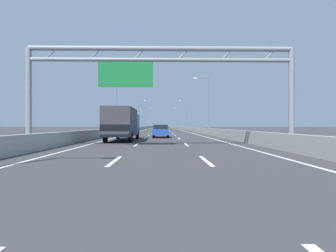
% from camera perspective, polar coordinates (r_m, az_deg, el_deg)
% --- Properties ---
extents(ground_plane, '(260.00, 260.00, 0.00)m').
position_cam_1_polar(ground_plane, '(98.16, -1.18, -0.64)').
color(ground_plane, '#38383A').
extents(lane_dash_left_1, '(0.16, 3.00, 0.01)m').
position_cam_1_polar(lane_dash_left_1, '(10.91, -11.17, -7.23)').
color(lane_dash_left_1, white).
rests_on(lane_dash_left_1, ground_plane).
extents(lane_dash_left_2, '(0.16, 3.00, 0.01)m').
position_cam_1_polar(lane_dash_left_2, '(19.79, -6.61, -3.90)').
color(lane_dash_left_2, white).
rests_on(lane_dash_left_2, ground_plane).
extents(lane_dash_left_3, '(0.16, 3.00, 0.01)m').
position_cam_1_polar(lane_dash_left_3, '(28.75, -4.90, -2.62)').
color(lane_dash_left_3, white).
rests_on(lane_dash_left_3, ground_plane).
extents(lane_dash_left_4, '(0.16, 3.00, 0.01)m').
position_cam_1_polar(lane_dash_left_4, '(37.73, -4.00, -1.96)').
color(lane_dash_left_4, white).
rests_on(lane_dash_left_4, ground_plane).
extents(lane_dash_left_5, '(0.16, 3.00, 0.01)m').
position_cam_1_polar(lane_dash_left_5, '(46.71, -3.45, -1.54)').
color(lane_dash_left_5, white).
rests_on(lane_dash_left_5, ground_plane).
extents(lane_dash_left_6, '(0.16, 3.00, 0.01)m').
position_cam_1_polar(lane_dash_left_6, '(55.70, -3.07, -1.27)').
color(lane_dash_left_6, white).
rests_on(lane_dash_left_6, ground_plane).
extents(lane_dash_left_7, '(0.16, 3.00, 0.01)m').
position_cam_1_polar(lane_dash_left_7, '(64.70, -2.80, -1.06)').
color(lane_dash_left_7, white).
rests_on(lane_dash_left_7, ground_plane).
extents(lane_dash_left_8, '(0.16, 3.00, 0.01)m').
position_cam_1_polar(lane_dash_left_8, '(73.69, -2.60, -0.91)').
color(lane_dash_left_8, white).
rests_on(lane_dash_left_8, ground_plane).
extents(lane_dash_left_9, '(0.16, 3.00, 0.01)m').
position_cam_1_polar(lane_dash_left_9, '(82.69, -2.44, -0.79)').
color(lane_dash_left_9, white).
rests_on(lane_dash_left_9, ground_plane).
extents(lane_dash_left_10, '(0.16, 3.00, 0.01)m').
position_cam_1_polar(lane_dash_left_10, '(91.68, -2.31, -0.70)').
color(lane_dash_left_10, white).
rests_on(lane_dash_left_10, ground_plane).
extents(lane_dash_left_11, '(0.16, 3.00, 0.01)m').
position_cam_1_polar(lane_dash_left_11, '(100.68, -2.20, -0.62)').
color(lane_dash_left_11, white).
rests_on(lane_dash_left_11, ground_plane).
extents(lane_dash_left_12, '(0.16, 3.00, 0.01)m').
position_cam_1_polar(lane_dash_left_12, '(109.68, -2.11, -0.55)').
color(lane_dash_left_12, white).
rests_on(lane_dash_left_12, ground_plane).
extents(lane_dash_left_13, '(0.16, 3.00, 0.01)m').
position_cam_1_polar(lane_dash_left_13, '(118.68, -2.04, -0.50)').
color(lane_dash_left_13, white).
rests_on(lane_dash_left_13, ground_plane).
extents(lane_dash_left_14, '(0.16, 3.00, 0.01)m').
position_cam_1_polar(lane_dash_left_14, '(127.68, -1.98, -0.45)').
color(lane_dash_left_14, white).
rests_on(lane_dash_left_14, ground_plane).
extents(lane_dash_left_15, '(0.16, 3.00, 0.01)m').
position_cam_1_polar(lane_dash_left_15, '(136.67, -1.92, -0.41)').
color(lane_dash_left_15, white).
rests_on(lane_dash_left_15, ground_plane).
extents(lane_dash_left_16, '(0.16, 3.00, 0.01)m').
position_cam_1_polar(lane_dash_left_16, '(145.67, -1.87, -0.37)').
color(lane_dash_left_16, white).
rests_on(lane_dash_left_16, ground_plane).
extents(lane_dash_left_17, '(0.16, 3.00, 0.01)m').
position_cam_1_polar(lane_dash_left_17, '(154.67, -1.83, -0.34)').
color(lane_dash_left_17, white).
rests_on(lane_dash_left_17, ground_plane).
extents(lane_dash_right_1, '(0.16, 3.00, 0.01)m').
position_cam_1_polar(lane_dash_right_1, '(10.88, 8.00, -7.25)').
color(lane_dash_right_1, white).
rests_on(lane_dash_right_1, ground_plane).
extents(lane_dash_right_2, '(0.16, 3.00, 0.01)m').
position_cam_1_polar(lane_dash_right_2, '(19.78, 3.85, -3.90)').
color(lane_dash_right_2, white).
rests_on(lane_dash_right_2, ground_plane).
extents(lane_dash_right_3, '(0.16, 3.00, 0.01)m').
position_cam_1_polar(lane_dash_right_3, '(28.74, 2.29, -2.63)').
color(lane_dash_right_3, white).
rests_on(lane_dash_right_3, ground_plane).
extents(lane_dash_right_4, '(0.16, 3.00, 0.01)m').
position_cam_1_polar(lane_dash_right_4, '(37.72, 1.47, -1.96)').
color(lane_dash_right_4, white).
rests_on(lane_dash_right_4, ground_plane).
extents(lane_dash_right_5, '(0.16, 3.00, 0.01)m').
position_cam_1_polar(lane_dash_right_5, '(46.71, 0.97, -1.54)').
color(lane_dash_right_5, white).
rests_on(lane_dash_right_5, ground_plane).
extents(lane_dash_right_6, '(0.16, 3.00, 0.01)m').
position_cam_1_polar(lane_dash_right_6, '(55.70, 0.63, -1.27)').
color(lane_dash_right_6, white).
rests_on(lane_dash_right_6, ground_plane).
extents(lane_dash_right_7, '(0.16, 3.00, 0.01)m').
position_cam_1_polar(lane_dash_right_7, '(64.69, 0.39, -1.06)').
color(lane_dash_right_7, white).
rests_on(lane_dash_right_7, ground_plane).
extents(lane_dash_right_8, '(0.16, 3.00, 0.01)m').
position_cam_1_polar(lane_dash_right_8, '(73.69, 0.20, -0.91)').
color(lane_dash_right_8, white).
rests_on(lane_dash_right_8, ground_plane).
extents(lane_dash_right_9, '(0.16, 3.00, 0.01)m').
position_cam_1_polar(lane_dash_right_9, '(82.68, 0.06, -0.79)').
color(lane_dash_right_9, white).
rests_on(lane_dash_right_9, ground_plane).
extents(lane_dash_right_10, '(0.16, 3.00, 0.01)m').
position_cam_1_polar(lane_dash_right_10, '(91.68, -0.06, -0.70)').
color(lane_dash_right_10, white).
rests_on(lane_dash_right_10, ground_plane).
extents(lane_dash_right_11, '(0.16, 3.00, 0.01)m').
position_cam_1_polar(lane_dash_right_11, '(100.68, -0.15, -0.62)').
color(lane_dash_right_11, white).
rests_on(lane_dash_right_11, ground_plane).
extents(lane_dash_right_12, '(0.16, 3.00, 0.01)m').
position_cam_1_polar(lane_dash_right_12, '(109.68, -0.23, -0.55)').
color(lane_dash_right_12, white).
rests_on(lane_dash_right_12, ground_plane).
extents(lane_dash_right_13, '(0.16, 3.00, 0.01)m').
position_cam_1_polar(lane_dash_right_13, '(118.67, -0.30, -0.50)').
color(lane_dash_right_13, white).
rests_on(lane_dash_right_13, ground_plane).
extents(lane_dash_right_14, '(0.16, 3.00, 0.01)m').
position_cam_1_polar(lane_dash_right_14, '(127.67, -0.36, -0.45)').
color(lane_dash_right_14, white).
rests_on(lane_dash_right_14, ground_plane).
extents(lane_dash_right_15, '(0.16, 3.00, 0.01)m').
position_cam_1_polar(lane_dash_right_15, '(136.67, -0.41, -0.41)').
color(lane_dash_right_15, white).
rests_on(lane_dash_right_15, ground_plane).
extents(lane_dash_right_16, '(0.16, 3.00, 0.01)m').
position_cam_1_polar(lane_dash_right_16, '(145.67, -0.46, -0.37)').
color(lane_dash_right_16, white).
rests_on(lane_dash_right_16, ground_plane).
extents(lane_dash_right_17, '(0.16, 3.00, 0.01)m').
position_cam_1_polar(lane_dash_right_17, '(154.67, -0.49, -0.34)').
color(lane_dash_right_17, white).
rests_on(lane_dash_right_17, ground_plane).
extents(edge_line_left, '(0.16, 176.00, 0.01)m').
position_cam_1_polar(edge_line_left, '(86.33, -4.67, -0.75)').
color(edge_line_left, white).
rests_on(edge_line_left, ground_plane).
extents(edge_line_right, '(0.16, 176.00, 0.01)m').
position_cam_1_polar(edge_line_right, '(86.32, 2.30, -0.75)').
color(edge_line_right, white).
rests_on(edge_line_right, ground_plane).
extents(barrier_left, '(0.45, 220.00, 0.95)m').
position_cam_1_polar(barrier_left, '(108.38, -4.83, -0.31)').
color(barrier_left, '#9E9E99').
rests_on(barrier_left, ground_plane).
extents(barrier_right, '(0.45, 220.00, 0.95)m').
position_cam_1_polar(barrier_right, '(108.37, 2.48, -0.31)').
color(barrier_right, '#9E9E99').
rests_on(barrier_right, ground_plane).
extents(sign_gantry, '(16.80, 0.36, 6.36)m').
position_cam_1_polar(sign_gantry, '(17.30, -2.39, 11.68)').
color(sign_gantry, gray).
rests_on(sign_gantry, ground_plane).
extents(streetlamp_left_mid, '(2.58, 0.28, 9.50)m').
position_cam_1_polar(streetlamp_left_mid, '(45.89, -10.64, 5.16)').
color(streetlamp_left_mid, slate).
rests_on(streetlamp_left_mid, ground_plane).
extents(streetlamp_right_mid, '(2.58, 0.28, 9.50)m').
position_cam_1_polar(streetlamp_right_mid, '(45.86, 8.17, 5.16)').
color(streetlamp_right_mid, slate).
rests_on(streetlamp_right_mid, ground_plane).
extents(streetlamp_left_far, '(2.58, 0.28, 9.50)m').
position_cam_1_polar(streetlamp_left_far, '(85.89, -6.18, 2.84)').
color(streetlamp_left_far, slate).
rests_on(streetlamp_left_far, ground_plane).
extents(streetlamp_right_far, '(2.58, 0.28, 9.50)m').
position_cam_1_polar(streetlamp_right_far, '(85.87, 3.81, 2.84)').
color(streetlamp_right_far, slate).
rests_on(streetlamp_right_far, ground_plane).
extents(streetlamp_left_distant, '(2.58, 0.28, 9.50)m').
position_cam_1_polar(streetlamp_left_distant, '(126.12, -4.56, 1.99)').
color(streetlamp_left_distant, slate).
rests_on(streetlamp_left_distant, ground_plane).
extents(streetlamp_right_distant, '(2.58, 0.28, 9.50)m').
position_cam_1_polar(streetlamp_right_distant, '(126.11, 2.23, 1.99)').
color(streetlamp_right_distant, slate).
rests_on(streetlamp_right_distant, ground_plane).
extents(yellow_car, '(1.85, 4.24, 1.49)m').
position_cam_1_polar(yellow_car, '(95.96, -1.24, -0.21)').
color(yellow_car, yellow).
rests_on(yellow_car, ground_plane).
extents(blue_car, '(1.81, 4.53, 1.46)m').
position_cam_1_polar(blue_car, '(31.17, -1.52, -1.03)').
color(blue_car, '#2347AD').
rests_on(blue_car, ground_plane).
extents(red_car, '(1.84, 4.61, 1.44)m').
position_cam_1_polar(red_car, '(69.61, -1.15, -0.37)').
color(red_car, red).
rests_on(red_car, ground_plane).
extents(black_car, '(1.71, 4.17, 1.42)m').
position_cam_1_polar(black_car, '(61.34, -1.08, -0.45)').
color(black_car, black).
rests_on(black_car, ground_plane).
extents(box_truck, '(2.31, 8.39, 2.90)m').
position_cam_1_polar(box_truck, '(24.97, -9.52, 0.63)').
color(box_truck, '#194799').
rests_on(box_truck, ground_plane).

